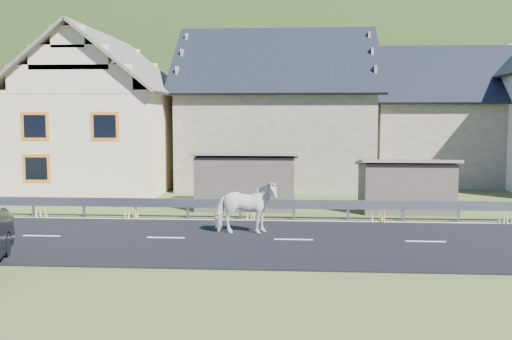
{
  "coord_description": "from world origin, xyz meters",
  "views": [
    {
      "loc": [
        0.04,
        -17.32,
        3.81
      ],
      "look_at": [
        -1.33,
        2.47,
        1.96
      ],
      "focal_mm": 40.0,
      "sensor_mm": 36.0,
      "label": 1
    }
  ],
  "objects": [
    {
      "name": "mountain",
      "position": [
        5.0,
        180.0,
        -20.0
      ],
      "size": [
        440.0,
        280.0,
        260.0
      ],
      "primitive_type": "ellipsoid",
      "color": "#243C13",
      "rests_on": "ground"
    },
    {
      "name": "guardrail",
      "position": [
        -0.0,
        3.68,
        0.56
      ],
      "size": [
        28.1,
        0.09,
        0.75
      ],
      "color": "#93969B",
      "rests_on": "ground"
    },
    {
      "name": "road",
      "position": [
        0.0,
        0.0,
        0.02
      ],
      "size": [
        60.0,
        7.0,
        0.04
      ],
      "primitive_type": "cube",
      "color": "black",
      "rests_on": "ground"
    },
    {
      "name": "shed_left",
      "position": [
        -2.0,
        6.5,
        1.1
      ],
      "size": [
        4.3,
        3.3,
        2.4
      ],
      "primitive_type": "cube",
      "color": "brown",
      "rests_on": "ground"
    },
    {
      "name": "conifer_patch",
      "position": [
        -55.0,
        110.0,
        6.0
      ],
      "size": [
        76.0,
        50.0,
        28.0
      ],
      "primitive_type": "ellipsoid",
      "color": "black",
      "rests_on": "ground"
    },
    {
      "name": "house_stone_a",
      "position": [
        -1.0,
        15.0,
        4.63
      ],
      "size": [
        10.8,
        9.8,
        8.9
      ],
      "color": "#9F957C",
      "rests_on": "ground"
    },
    {
      "name": "shed_right",
      "position": [
        4.5,
        6.0,
        1.0
      ],
      "size": [
        3.8,
        2.9,
        2.2
      ],
      "primitive_type": "cube",
      "color": "brown",
      "rests_on": "ground"
    },
    {
      "name": "house_cream",
      "position": [
        -10.0,
        12.0,
        4.36
      ],
      "size": [
        7.8,
        9.8,
        8.3
      ],
      "color": "beige",
      "rests_on": "ground"
    },
    {
      "name": "horse",
      "position": [
        -1.56,
        0.82,
        0.9
      ],
      "size": [
        1.1,
        2.1,
        1.71
      ],
      "primitive_type": "imported",
      "rotation": [
        0.0,
        0.0,
        1.66
      ],
      "color": "white",
      "rests_on": "road"
    },
    {
      "name": "lane_markings",
      "position": [
        0.0,
        0.0,
        0.04
      ],
      "size": [
        60.0,
        6.6,
        0.01
      ],
      "primitive_type": "cube",
      "color": "silver",
      "rests_on": "road"
    },
    {
      "name": "house_stone_b",
      "position": [
        9.0,
        17.0,
        4.24
      ],
      "size": [
        9.8,
        8.8,
        8.1
      ],
      "color": "#9F957C",
      "rests_on": "ground"
    },
    {
      "name": "ground",
      "position": [
        0.0,
        0.0,
        0.0
      ],
      "size": [
        160.0,
        160.0,
        0.0
      ],
      "primitive_type": "plane",
      "color": "#3F5123",
      "rests_on": "ground"
    }
  ]
}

